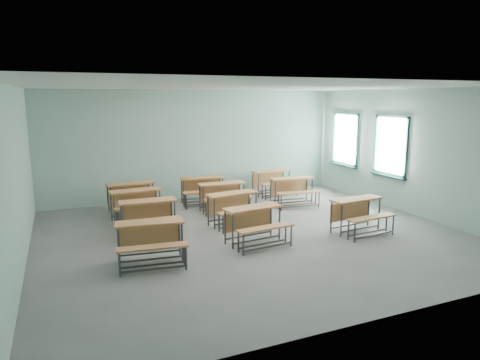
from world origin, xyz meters
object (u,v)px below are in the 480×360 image
Objects in this scene: desk_unit_r0c2 at (359,210)px; desk_unit_r1c1 at (235,204)px; desk_unit_r3c0 at (132,193)px; desk_unit_r2c1 at (223,193)px; desk_unit_r1c0 at (149,212)px; desk_unit_r2c2 at (293,187)px; desk_unit_r2c0 at (137,201)px; desk_unit_r0c1 at (256,220)px; desk_unit_r3c1 at (203,186)px; desk_unit_r3c2 at (273,179)px; desk_unit_r0c0 at (151,236)px.

desk_unit_r0c2 is 0.98× the size of desk_unit_r1c1.
desk_unit_r3c0 is at bearing 125.92° from desk_unit_r1c1.
desk_unit_r3c0 is (-2.20, 0.96, 0.00)m from desk_unit_r2c1.
desk_unit_r2c2 is at bearing 16.47° from desk_unit_r1c0.
desk_unit_r2c1 is at bearing -177.01° from desk_unit_r2c2.
desk_unit_r2c1 is (2.23, -0.04, 0.00)m from desk_unit_r2c0.
desk_unit_r2c2 and desk_unit_r3c0 have the same top height.
desk_unit_r0c1 is 1.04× the size of desk_unit_r1c0.
desk_unit_r3c1 is (2.00, 0.96, 0.00)m from desk_unit_r2c0.
desk_unit_r1c0 and desk_unit_r3c1 have the same top height.
desk_unit_r3c2 is at bearing 92.56° from desk_unit_r2c2.
desk_unit_r2c0 is (-2.06, 1.25, 0.00)m from desk_unit_r1c1.
desk_unit_r0c1 is 4.53m from desk_unit_r3c2.
desk_unit_r2c1 and desk_unit_r2c2 have the same top height.
desk_unit_r1c1 is 3.37m from desk_unit_r3c2.
desk_unit_r1c1 and desk_unit_r2c1 have the same top height.
desk_unit_r1c0 is 0.96× the size of desk_unit_r3c1.
desk_unit_r2c2 is 2.53m from desk_unit_r3c1.
desk_unit_r0c0 is 5.30m from desk_unit_r2c2.
desk_unit_r2c2 is 1.34m from desk_unit_r3c2.
desk_unit_r1c0 is at bearing 153.98° from desk_unit_r0c2.
desk_unit_r2c2 and desk_unit_r3c1 have the same top height.
desk_unit_r1c0 is 4.94m from desk_unit_r3c2.
desk_unit_r1c1 is at bearing 0.92° from desk_unit_r1c0.
desk_unit_r0c2 is 3.55m from desk_unit_r2c1.
desk_unit_r0c0 and desk_unit_r0c2 have the same top height.
desk_unit_r2c2 is 0.99× the size of desk_unit_r3c2.
desk_unit_r1c1 is (0.10, 1.38, 0.00)m from desk_unit_r0c1.
desk_unit_r2c1 is (2.18, 1.17, 0.00)m from desk_unit_r1c0.
desk_unit_r3c1 is (-0.06, 2.21, 0.00)m from desk_unit_r1c1.
desk_unit_r0c2 and desk_unit_r3c0 have the same top height.
desk_unit_r2c2 is (2.33, 2.51, 0.00)m from desk_unit_r0c1.
desk_unit_r2c0 and desk_unit_r3c2 have the same top height.
desk_unit_r0c1 is at bearing -127.79° from desk_unit_r2c2.
desk_unit_r2c2 and desk_unit_r3c2 have the same top height.
desk_unit_r0c0 and desk_unit_r2c0 have the same top height.
desk_unit_r2c1 is 2.06m from desk_unit_r2c2.
desk_unit_r0c1 and desk_unit_r2c0 have the same top height.
desk_unit_r0c0 is 4.43m from desk_unit_r3c1.
desk_unit_r1c1 is at bearing -148.01° from desk_unit_r2c2.
desk_unit_r3c0 is 1.02× the size of desk_unit_r3c2.
desk_unit_r3c2 is (4.35, 1.22, 0.00)m from desk_unit_r2c0.
desk_unit_r0c0 is 1.01× the size of desk_unit_r0c2.
desk_unit_r1c0 is at bearing 86.87° from desk_unit_r0c0.
desk_unit_r3c0 is at bearing 178.19° from desk_unit_r3c2.
desk_unit_r3c2 is at bearing 12.81° from desk_unit_r3c1.
desk_unit_r3c1 is at bearing 66.48° from desk_unit_r0c0.
desk_unit_r2c1 and desk_unit_r3c1 have the same top height.
desk_unit_r0c1 is 1.02× the size of desk_unit_r2c0.
desk_unit_r2c0 and desk_unit_r3c1 have the same top height.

